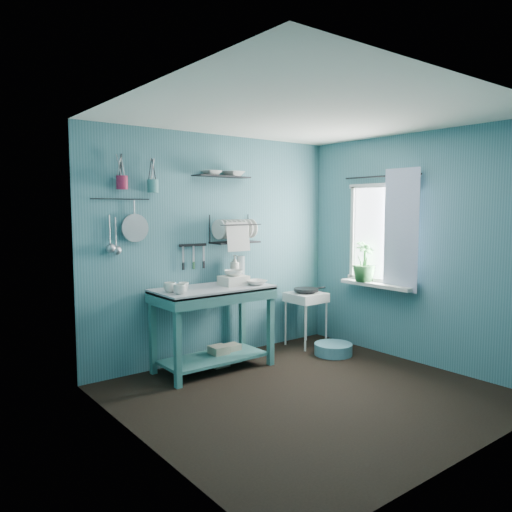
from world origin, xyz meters
TOP-DOWN VIEW (x-y plane):
  - floor at (0.00, 0.00)m, footprint 3.20×3.20m
  - ceiling at (0.00, 0.00)m, footprint 3.20×3.20m
  - wall_back at (0.00, 1.50)m, footprint 3.20×0.00m
  - wall_front at (0.00, -1.50)m, footprint 3.20×0.00m
  - wall_left at (-1.60, 0.00)m, footprint 0.00×3.00m
  - wall_right at (1.60, 0.00)m, footprint 0.00×3.00m
  - work_counter at (-0.30, 1.14)m, footprint 1.24×0.63m
  - mug_left at (-0.78, 0.98)m, footprint 0.12×0.12m
  - mug_mid at (-0.68, 1.08)m, footprint 0.14×0.14m
  - mug_right at (-0.80, 1.14)m, footprint 0.17×0.17m
  - wash_tub at (-0.05, 1.12)m, footprint 0.28×0.22m
  - tub_bowl at (-0.05, 1.12)m, footprint 0.20×0.19m
  - soap_bottle at (0.12, 1.34)m, footprint 0.11×0.12m
  - water_bottle at (0.22, 1.36)m, footprint 0.09×0.09m
  - counter_bowl at (0.15, 0.99)m, footprint 0.22×0.22m
  - hotplate_stand at (1.10, 1.20)m, footprint 0.43×0.43m
  - frying_pan at (1.10, 1.20)m, footprint 0.30×0.30m
  - knife_strip at (-0.33, 1.47)m, footprint 0.32×0.04m
  - dish_rack at (0.16, 1.37)m, footprint 0.58×0.33m
  - upper_shelf at (0.01, 1.40)m, footprint 0.71×0.23m
  - shelf_bowl_left at (-0.13, 1.40)m, footprint 0.21×0.21m
  - shelf_bowl_right at (0.16, 1.40)m, footprint 0.26×0.26m
  - utensil_cup_magenta at (-1.14, 1.42)m, footprint 0.11×0.11m
  - utensil_cup_teal at (-0.82, 1.42)m, footprint 0.11×0.11m
  - colander at (-1.00, 1.45)m, footprint 0.28×0.03m
  - ladle_outer at (-1.26, 1.46)m, footprint 0.01×0.01m
  - ladle_inner at (-1.20, 1.46)m, footprint 0.01×0.01m
  - hook_rail at (-1.13, 1.47)m, footprint 0.60×0.01m
  - window_glass at (1.59, 0.45)m, footprint 0.00×1.10m
  - windowsill at (1.50, 0.45)m, footprint 0.16×0.95m
  - curtain at (1.52, 0.15)m, footprint 0.00×1.35m
  - curtain_rod at (1.54, 0.45)m, footprint 0.02×1.05m
  - potted_plant at (1.49, 0.63)m, footprint 0.27×0.27m
  - storage_tin_large at (-0.20, 1.19)m, footprint 0.18×0.18m
  - storage_tin_small at (0.00, 1.22)m, footprint 0.15×0.15m
  - floor_basin at (1.08, 0.72)m, footprint 0.44×0.44m

SIDE VIEW (x-z plane):
  - floor at x=0.00m, z-range 0.00..0.00m
  - floor_basin at x=1.08m, z-range 0.00..0.13m
  - storage_tin_small at x=0.00m, z-range 0.00..0.20m
  - storage_tin_large at x=-0.20m, z-range 0.00..0.22m
  - hotplate_stand at x=1.10m, z-range 0.00..0.66m
  - work_counter at x=-0.30m, z-range 0.00..0.87m
  - frying_pan at x=1.10m, z-range 0.68..0.71m
  - windowsill at x=1.50m, z-range 0.79..0.83m
  - counter_bowl at x=0.15m, z-range 0.87..0.93m
  - mug_mid at x=-0.68m, z-range 0.87..0.97m
  - mug_left at x=-0.78m, z-range 0.87..0.97m
  - mug_right at x=-0.80m, z-range 0.87..0.97m
  - wash_tub at x=-0.05m, z-range 0.87..0.97m
  - tub_bowl at x=-0.05m, z-range 0.97..1.03m
  - water_bottle at x=0.22m, z-range 0.87..1.15m
  - soap_bottle at x=0.12m, z-range 0.87..1.17m
  - potted_plant at x=1.49m, z-range 0.83..1.30m
  - wall_back at x=0.00m, z-range -0.35..2.85m
  - wall_front at x=0.00m, z-range -0.35..2.85m
  - wall_left at x=-1.60m, z-range -0.25..2.75m
  - wall_right at x=1.60m, z-range -0.25..2.75m
  - knife_strip at x=-0.33m, z-range 1.28..1.31m
  - window_glass at x=1.59m, z-range 0.85..1.95m
  - curtain at x=1.52m, z-range 0.77..2.12m
  - ladle_inner at x=-1.20m, z-range 1.30..1.60m
  - dish_rack at x=0.16m, z-range 1.30..1.62m
  - ladle_outer at x=-1.26m, z-range 1.33..1.63m
  - colander at x=-1.00m, z-range 1.36..1.64m
  - hook_rail at x=-1.13m, z-range 1.77..1.79m
  - utensil_cup_teal at x=-0.82m, z-range 1.85..1.98m
  - utensil_cup_magenta at x=-1.14m, z-range 1.87..2.00m
  - upper_shelf at x=0.01m, z-range 2.03..2.04m
  - shelf_bowl_right at x=0.16m, z-range 2.01..2.07m
  - curtain_rod at x=1.54m, z-range 2.04..2.06m
  - shelf_bowl_left at x=-0.13m, z-range 2.03..2.08m
  - ceiling at x=0.00m, z-range 2.50..2.50m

